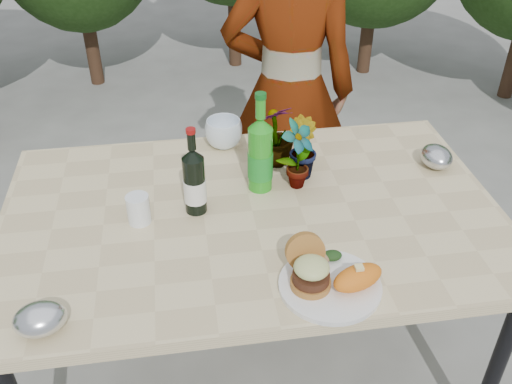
{
  "coord_description": "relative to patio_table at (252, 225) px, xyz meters",
  "views": [
    {
      "loc": [
        -0.21,
        -1.45,
        1.86
      ],
      "look_at": [
        0.0,
        -0.08,
        0.88
      ],
      "focal_mm": 40.0,
      "sensor_mm": 36.0,
      "label": 1
    }
  ],
  "objects": [
    {
      "name": "seedling_mid",
      "position": [
        0.2,
        0.19,
        0.16
      ],
      "size": [
        0.13,
        0.14,
        0.21
      ],
      "primitive_type": "imported",
      "rotation": [
        0.0,
        0.0,
        2.0
      ],
      "color": "#2B5F20",
      "rests_on": "patio_table"
    },
    {
      "name": "foil_packet_left",
      "position": [
        -0.59,
        -0.41,
        0.1
      ],
      "size": [
        0.14,
        0.12,
        0.08
      ],
      "primitive_type": "ellipsoid",
      "rotation": [
        0.0,
        0.0,
        0.13
      ],
      "color": "silver",
      "rests_on": "patio_table"
    },
    {
      "name": "sparkling_water",
      "position": [
        0.05,
        0.13,
        0.19
      ],
      "size": [
        0.08,
        0.08,
        0.35
      ],
      "rotation": [
        0.0,
        0.0,
        0.35
      ],
      "color": "#21971B",
      "rests_on": "patio_table"
    },
    {
      "name": "ground",
      "position": [
        0.0,
        0.0,
        -0.69
      ],
      "size": [
        80.0,
        80.0,
        0.0
      ],
      "primitive_type": "plane",
      "color": "slate",
      "rests_on": "ground"
    },
    {
      "name": "person",
      "position": [
        0.27,
        0.76,
        0.1
      ],
      "size": [
        0.65,
        0.49,
        1.59
      ],
      "primitive_type": "imported",
      "rotation": [
        0.0,
        0.0,
        2.93
      ],
      "color": "#9A6F4D",
      "rests_on": "ground"
    },
    {
      "name": "burger_stack",
      "position": [
        0.1,
        -0.35,
        0.12
      ],
      "size": [
        0.11,
        0.16,
        0.11
      ],
      "color": "#B7722D",
      "rests_on": "dinner_plate"
    },
    {
      "name": "patio_table",
      "position": [
        0.0,
        0.0,
        0.0
      ],
      "size": [
        1.6,
        1.0,
        0.75
      ],
      "color": "beige",
      "rests_on": "ground"
    },
    {
      "name": "wine_bottle",
      "position": [
        -0.18,
        0.03,
        0.17
      ],
      "size": [
        0.07,
        0.07,
        0.3
      ],
      "rotation": [
        0.0,
        0.0,
        0.36
      ],
      "color": "black",
      "rests_on": "patio_table"
    },
    {
      "name": "seedling_right",
      "position": [
        0.13,
        0.28,
        0.17
      ],
      "size": [
        0.17,
        0.17,
        0.23
      ],
      "primitive_type": "imported",
      "rotation": [
        0.0,
        0.0,
        3.55
      ],
      "color": "#26581E",
      "rests_on": "patio_table"
    },
    {
      "name": "foil_packet_right",
      "position": [
        0.69,
        0.17,
        0.1
      ],
      "size": [
        0.11,
        0.14,
        0.08
      ],
      "primitive_type": "ellipsoid",
      "rotation": [
        0.0,
        0.0,
        1.62
      ],
      "color": "#B5B8BD",
      "rests_on": "patio_table"
    },
    {
      "name": "grilled_veg",
      "position": [
        0.18,
        -0.28,
        0.09
      ],
      "size": [
        0.08,
        0.05,
        0.03
      ],
      "color": "olive",
      "rests_on": "dinner_plate"
    },
    {
      "name": "sweet_potato",
      "position": [
        0.23,
        -0.39,
        0.1
      ],
      "size": [
        0.17,
        0.12,
        0.06
      ],
      "primitive_type": "ellipsoid",
      "rotation": [
        0.0,
        0.0,
        0.35
      ],
      "color": "orange",
      "rests_on": "dinner_plate"
    },
    {
      "name": "plastic_cup",
      "position": [
        -0.36,
        -0.0,
        0.1
      ],
      "size": [
        0.07,
        0.07,
        0.09
      ],
      "primitive_type": "cylinder",
      "color": "white",
      "rests_on": "patio_table"
    },
    {
      "name": "blue_bowl",
      "position": [
        -0.05,
        0.42,
        0.11
      ],
      "size": [
        0.14,
        0.14,
        0.11
      ],
      "primitive_type": "imported",
      "rotation": [
        0.0,
        0.0,
        0.01
      ],
      "color": "white",
      "rests_on": "patio_table"
    },
    {
      "name": "dinner_plate",
      "position": [
        0.16,
        -0.37,
        0.06
      ],
      "size": [
        0.28,
        0.28,
        0.01
      ],
      "primitive_type": "cylinder",
      "color": "white",
      "rests_on": "patio_table"
    },
    {
      "name": "seedling_left",
      "position": [
        0.17,
        0.12,
        0.18
      ],
      "size": [
        0.16,
        0.15,
        0.25
      ],
      "primitive_type": "imported",
      "rotation": [
        0.0,
        0.0,
        0.63
      ],
      "color": "#2A561D",
      "rests_on": "patio_table"
    }
  ]
}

